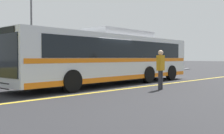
{
  "coord_description": "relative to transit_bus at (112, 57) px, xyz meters",
  "views": [
    {
      "loc": [
        -9.64,
        -10.52,
        1.51
      ],
      "look_at": [
        1.01,
        0.27,
        0.98
      ],
      "focal_mm": 42.0,
      "sensor_mm": 36.0,
      "label": 1
    }
  ],
  "objects": [
    {
      "name": "lane_strip_0",
      "position": [
        -0.02,
        -2.2,
        -1.58
      ],
      "size": [
        32.76,
        0.2,
        0.01
      ],
      "primitive_type": "cube",
      "rotation": [
        0.0,
        0.0,
        1.57
      ],
      "color": "gold",
      "rests_on": "ground_plane"
    },
    {
      "name": "ground_plane",
      "position": [
        -1.03,
        -0.27,
        -1.58
      ],
      "size": [
        220.0,
        220.0,
        0.0
      ],
      "primitive_type": "plane",
      "color": "#262628"
    },
    {
      "name": "curb_strip",
      "position": [
        -0.02,
        6.37,
        -1.51
      ],
      "size": [
        40.76,
        0.36,
        0.15
      ],
      "primitive_type": "cube",
      "color": "#99999E",
      "rests_on": "ground_plane"
    },
    {
      "name": "pedestrian_0",
      "position": [
        -0.34,
        -3.6,
        -0.5
      ],
      "size": [
        0.44,
        0.27,
        1.88
      ],
      "rotation": [
        0.0,
        0.0,
        3.26
      ],
      "color": "#2D2D33",
      "rests_on": "ground_plane"
    },
    {
      "name": "transit_bus",
      "position": [
        0.0,
        0.0,
        0.0
      ],
      "size": [
        13.18,
        3.24,
        3.13
      ],
      "rotation": [
        0.0,
        0.0,
        1.62
      ],
      "color": "silver",
      "rests_on": "ground_plane"
    },
    {
      "name": "street_lamp",
      "position": [
        -1.11,
        7.52,
        3.17
      ],
      "size": [
        0.45,
        0.45,
        7.0
      ],
      "color": "#59595E",
      "rests_on": "ground_plane"
    },
    {
      "name": "parked_car_2",
      "position": [
        0.87,
        4.31,
        -0.89
      ],
      "size": [
        4.09,
        2.1,
        1.36
      ],
      "rotation": [
        0.0,
        0.0,
        1.54
      ],
      "color": "black",
      "rests_on": "ground_plane"
    }
  ]
}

